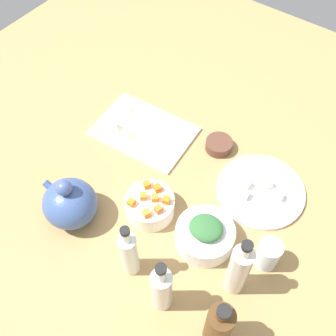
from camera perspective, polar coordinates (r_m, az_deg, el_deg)
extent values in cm
cube|color=#A4814F|center=(122.13, 0.00, -1.77)|extent=(190.00, 190.00, 3.00)
cube|color=white|center=(131.47, -3.36, 5.15)|extent=(31.95, 23.33, 1.00)
cylinder|color=white|center=(120.69, 12.79, -3.11)|extent=(25.30, 25.30, 1.20)
cylinder|color=white|center=(108.35, 5.15, -9.41)|extent=(15.48, 15.48, 6.25)
cylinder|color=white|center=(112.48, -2.55, -5.25)|extent=(13.61, 13.61, 6.02)
cylinder|color=brown|center=(127.16, 7.11, 3.20)|extent=(8.28, 8.28, 3.25)
ellipsoid|color=#3B538B|center=(112.19, -13.49, -4.84)|extent=(14.90, 14.43, 12.18)
sphere|color=#425595|center=(105.77, -14.29, -2.69)|extent=(4.17, 4.17, 4.17)
cylinder|color=#3B538B|center=(114.11, -15.90, -2.79)|extent=(5.38, 2.00, 3.93)
cylinder|color=#523419|center=(96.02, 7.06, -21.05)|extent=(6.02, 6.02, 15.34)
cylinder|color=#523419|center=(87.44, 7.69, -19.58)|extent=(2.71, 2.71, 2.54)
cylinder|color=black|center=(85.65, 7.83, -19.23)|extent=(3.01, 3.01, 1.20)
cylinder|color=silver|center=(97.61, -0.89, -16.66)|extent=(4.99, 4.99, 15.44)
cylinder|color=silver|center=(88.27, -0.97, -14.58)|extent=(2.25, 2.25, 4.43)
cylinder|color=black|center=(85.64, -1.00, -13.91)|extent=(2.49, 2.49, 1.20)
cylinder|color=silver|center=(100.91, -5.43, -11.91)|extent=(4.55, 4.55, 15.94)
cylinder|color=silver|center=(92.02, -5.91, -9.46)|extent=(2.05, 2.05, 3.72)
cylinder|color=black|center=(89.83, -6.04, -8.77)|extent=(2.28, 2.28, 1.20)
cylinder|color=silver|center=(98.90, 9.77, -13.91)|extent=(5.12, 5.12, 18.53)
cylinder|color=silver|center=(88.89, 10.77, -11.28)|extent=(2.30, 2.30, 3.50)
cylinder|color=black|center=(86.78, 11.01, -10.64)|extent=(2.56, 2.56, 1.20)
cylinder|color=white|center=(107.19, 13.77, -11.59)|extent=(6.02, 6.02, 9.11)
cube|color=orange|center=(107.33, -1.39, -5.76)|extent=(2.24, 2.24, 1.80)
cube|color=orange|center=(108.76, -5.17, -4.80)|extent=(1.92, 1.92, 1.80)
cube|color=orange|center=(110.71, -1.46, -2.82)|extent=(2.44, 2.44, 1.80)
cube|color=orange|center=(108.66, -0.23, -4.52)|extent=(2.29, 2.29, 1.80)
cube|color=orange|center=(106.83, -3.03, -6.33)|extent=(2.42, 2.42, 1.80)
cube|color=orange|center=(111.43, -2.96, -2.34)|extent=(2.47, 2.47, 1.80)
cube|color=orange|center=(109.50, -3.46, -3.96)|extent=(2.53, 2.53, 1.80)
cube|color=orange|center=(109.05, -1.81, -4.22)|extent=(2.51, 2.51, 1.80)
ellipsoid|color=#326835|center=(104.26, 5.33, -8.30)|extent=(10.86, 10.35, 2.95)
cube|color=#F3F2CB|center=(119.10, 10.96, -2.19)|extent=(2.24, 2.24, 2.20)
cube|color=white|center=(118.91, 15.23, -3.80)|extent=(2.64, 2.64, 2.20)
cube|color=white|center=(120.44, 13.78, -2.14)|extent=(3.08, 3.08, 2.20)
cube|color=#E3EDC9|center=(117.01, 10.66, -3.68)|extent=(2.42, 2.42, 2.20)
pyramid|color=beige|center=(135.38, -5.53, 7.85)|extent=(5.01, 5.25, 2.24)
pyramid|color=beige|center=(130.81, -7.23, 5.73)|extent=(5.61, 5.55, 3.05)
pyramid|color=beige|center=(128.14, -5.41, 4.59)|extent=(6.37, 6.15, 3.00)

